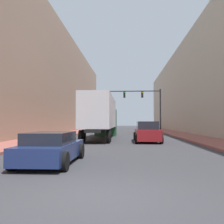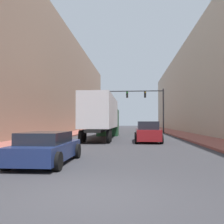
{
  "view_description": "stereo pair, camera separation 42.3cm",
  "coord_description": "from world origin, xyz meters",
  "px_view_note": "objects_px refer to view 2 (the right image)",
  "views": [
    {
      "loc": [
        0.51,
        -5.48,
        1.62
      ],
      "look_at": [
        -0.57,
        13.1,
        2.35
      ],
      "focal_mm": 40.0,
      "sensor_mm": 36.0,
      "label": 1
    },
    {
      "loc": [
        0.93,
        -5.45,
        1.62
      ],
      "look_at": [
        -0.57,
        13.1,
        2.35
      ],
      "focal_mm": 40.0,
      "sensor_mm": 36.0,
      "label": 2
    }
  ],
  "objects_px": {
    "semi_truck": "(103,116)",
    "sedan_car": "(47,148)",
    "traffic_signal_gantry": "(150,102)",
    "suv_car": "(147,132)"
  },
  "relations": [
    {
      "from": "semi_truck",
      "to": "traffic_signal_gantry",
      "type": "xyz_separation_m",
      "value": [
        5.38,
        12.08,
        2.32
      ]
    },
    {
      "from": "suv_car",
      "to": "traffic_signal_gantry",
      "type": "height_order",
      "value": "traffic_signal_gantry"
    },
    {
      "from": "sedan_car",
      "to": "traffic_signal_gantry",
      "type": "relative_size",
      "value": 0.54
    },
    {
      "from": "sedan_car",
      "to": "suv_car",
      "type": "xyz_separation_m",
      "value": [
        4.56,
        10.81,
        0.19
      ]
    },
    {
      "from": "semi_truck",
      "to": "sedan_car",
      "type": "bearing_deg",
      "value": -91.94
    },
    {
      "from": "semi_truck",
      "to": "traffic_signal_gantry",
      "type": "relative_size",
      "value": 1.68
    },
    {
      "from": "suv_car",
      "to": "traffic_signal_gantry",
      "type": "xyz_separation_m",
      "value": [
        1.31,
        15.96,
        3.73
      ]
    },
    {
      "from": "semi_truck",
      "to": "traffic_signal_gantry",
      "type": "bearing_deg",
      "value": 66.0
    },
    {
      "from": "semi_truck",
      "to": "sedan_car",
      "type": "xyz_separation_m",
      "value": [
        -0.5,
        -14.69,
        -1.59
      ]
    },
    {
      "from": "semi_truck",
      "to": "suv_car",
      "type": "bearing_deg",
      "value": -43.65
    }
  ]
}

